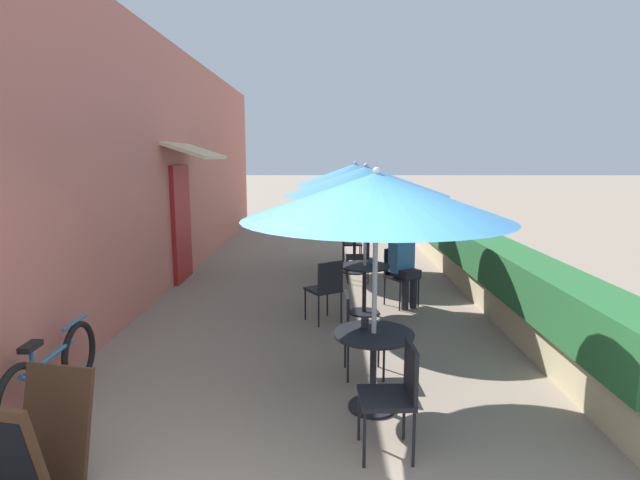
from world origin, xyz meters
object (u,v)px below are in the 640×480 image
object	(u,v)px
cafe_chair_near_left	(357,327)
bicycle_leaning	(52,374)
coffee_cup_near	(365,323)
cafe_chair_mid_left	(326,286)
cafe_chair_far_right	(362,253)
menu_board	(33,447)
cafe_chair_near_right	(396,389)
coffee_cup_mid	(371,261)
cafe_chair_far_left	(348,241)
patio_table_mid	(364,280)
patio_umbrella_far	(355,174)
cafe_chair_mid_right	(399,272)
coffee_cup_far	(357,235)
seated_patron_mid_right	(404,262)
patio_umbrella_mid	(366,181)
patio_table_near	(373,356)
patio_umbrella_near	(376,197)
patio_table_far	(354,248)

from	to	relation	value
cafe_chair_near_left	bicycle_leaning	world-z (taller)	cafe_chair_near_left
cafe_chair_near_left	coffee_cup_near	distance (m)	0.62
cafe_chair_mid_left	cafe_chair_far_right	size ratio (longest dim) A/B	1.00
cafe_chair_far_right	menu_board	size ratio (longest dim) A/B	1.03
cafe_chair_mid_left	menu_board	xyz separation A→B (m)	(-1.87, -3.65, -0.10)
cafe_chair_near_right	cafe_chair_far_right	xyz separation A→B (m)	(0.11, 5.35, 0.00)
coffee_cup_mid	cafe_chair_far_left	xyz separation A→B (m)	(-0.19, 3.19, -0.24)
patio_table_mid	patio_umbrella_far	bearing A→B (deg)	90.00
cafe_chair_near_right	patio_umbrella_far	xyz separation A→B (m)	(0.02, 6.05, 1.39)
cafe_chair_mid_right	coffee_cup_far	size ratio (longest dim) A/B	9.67
menu_board	coffee_cup_far	bearing A→B (deg)	80.82
cafe_chair_far_left	coffee_cup_far	bearing A→B (deg)	7.93
seated_patron_mid_right	cafe_chair_mid_left	bearing A→B (deg)	1.69
coffee_cup_mid	coffee_cup_far	bearing A→B (deg)	91.57
cafe_chair_near_left	patio_umbrella_mid	world-z (taller)	patio_umbrella_mid
patio_table_near	menu_board	size ratio (longest dim) A/B	0.85
patio_table_mid	patio_umbrella_far	world-z (taller)	patio_umbrella_far
cafe_chair_near_right	coffee_cup_mid	distance (m)	3.56
patio_umbrella_mid	cafe_chair_mid_left	xyz separation A→B (m)	(-0.55, -0.43, -1.39)
cafe_chair_near_right	patio_umbrella_near	bearing A→B (deg)	6.26
patio_umbrella_mid	cafe_chair_far_right	bearing A→B (deg)	87.29
cafe_chair_near_right	cafe_chair_far_right	size ratio (longest dim) A/B	1.00
coffee_cup_far	patio_umbrella_near	bearing A→B (deg)	-91.82
patio_table_near	seated_patron_mid_right	world-z (taller)	seated_patron_mid_right
cafe_chair_near_left	cafe_chair_mid_left	distance (m)	1.68
coffee_cup_near	patio_umbrella_far	xyz separation A→B (m)	(0.20, 5.24, 1.16)
cafe_chair_near_left	patio_umbrella_far	size ratio (longest dim) A/B	0.38
cafe_chair_near_left	patio_table_near	bearing A→B (deg)	6.26
cafe_chair_near_right	coffee_cup_far	world-z (taller)	cafe_chair_near_right
cafe_chair_near_right	coffee_cup_near	distance (m)	0.86
cafe_chair_near_left	cafe_chair_far_left	bearing A→B (deg)	176.04
cafe_chair_mid_left	cafe_chair_near_left	bearing A→B (deg)	-110.97
coffee_cup_mid	bicycle_leaning	world-z (taller)	coffee_cup_mid
menu_board	patio_table_far	bearing A→B (deg)	81.42
bicycle_leaning	patio_umbrella_near	bearing A→B (deg)	0.26
cafe_chair_mid_left	cafe_chair_near_right	bearing A→B (deg)	-111.99
patio_umbrella_near	cafe_chair_mid_left	size ratio (longest dim) A/B	2.64
seated_patron_mid_right	coffee_cup_far	bearing A→B (deg)	-106.89
menu_board	coffee_cup_near	bearing A→B (deg)	44.09
bicycle_leaning	patio_umbrella_mid	bearing A→B (deg)	42.49
cafe_chair_far_left	patio_table_mid	bearing A→B (deg)	0.49
coffee_cup_near	coffee_cup_far	size ratio (longest dim) A/B	1.00
patio_umbrella_near	coffee_cup_far	distance (m)	5.37
patio_umbrella_near	patio_umbrella_far	size ratio (longest dim) A/B	1.00
patio_table_far	coffee_cup_far	distance (m)	0.29
cafe_chair_mid_left	patio_umbrella_far	bearing A→B (deg)	47.76
cafe_chair_far_left	coffee_cup_far	distance (m)	0.85
patio_umbrella_near	patio_table_far	bearing A→B (deg)	88.63
seated_patron_mid_right	cafe_chair_far_left	world-z (taller)	seated_patron_mid_right
coffee_cup_near	patio_table_mid	size ratio (longest dim) A/B	0.13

